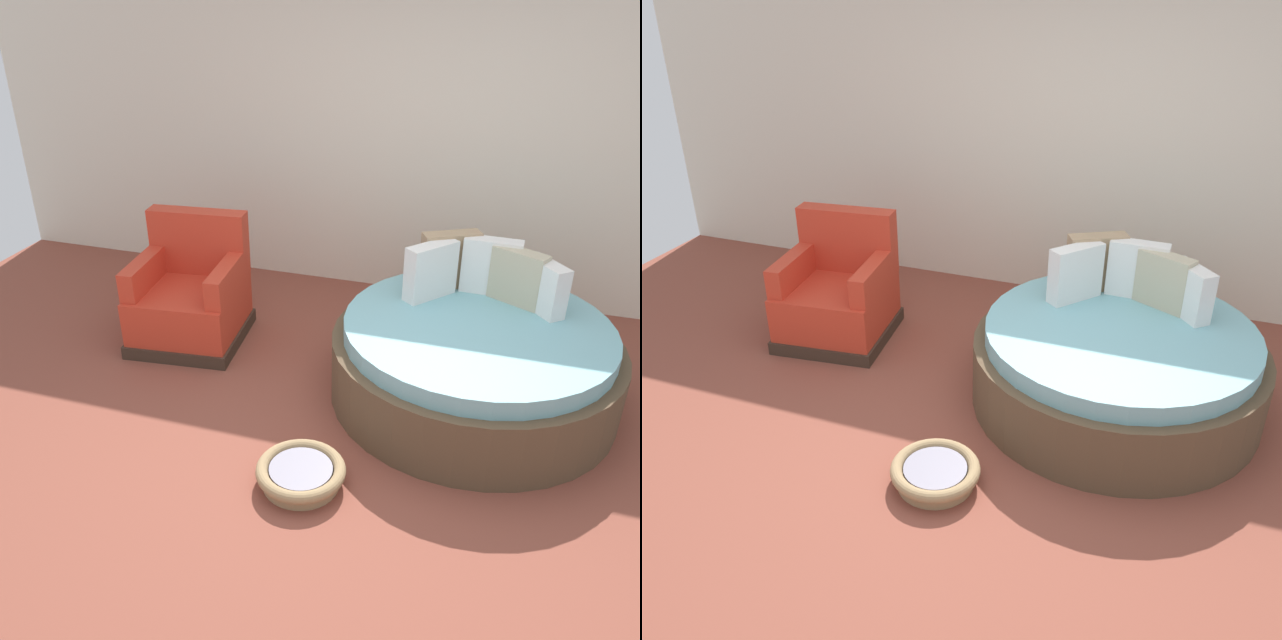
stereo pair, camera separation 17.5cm
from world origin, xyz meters
TOP-DOWN VIEW (x-y plane):
  - ground_plane at (0.00, 0.00)m, footprint 8.00×8.00m
  - back_wall at (0.00, 2.44)m, footprint 8.00×0.12m
  - round_daybed at (0.64, 0.87)m, footprint 1.88×1.88m
  - red_armchair at (-1.52, 1.04)m, footprint 0.88×0.88m
  - pet_basket at (-0.17, -0.30)m, footprint 0.51×0.51m

SIDE VIEW (x-z plane):
  - ground_plane at x=0.00m, z-range -0.02..0.00m
  - pet_basket at x=-0.17m, z-range 0.01..0.14m
  - round_daybed at x=0.64m, z-range -0.19..0.78m
  - red_armchair at x=-1.52m, z-range -0.14..0.80m
  - back_wall at x=0.00m, z-range 0.00..2.63m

